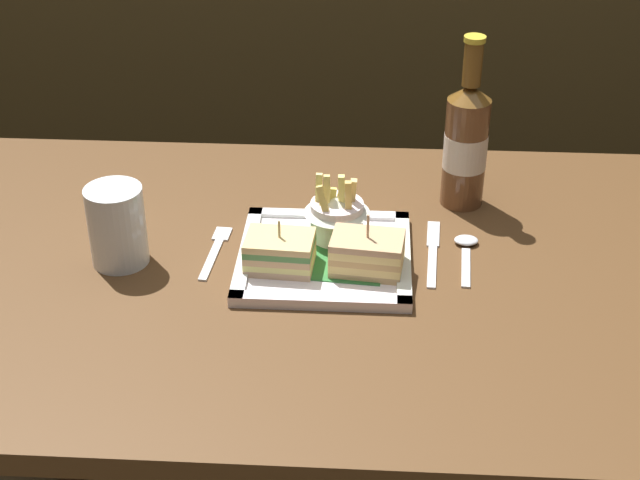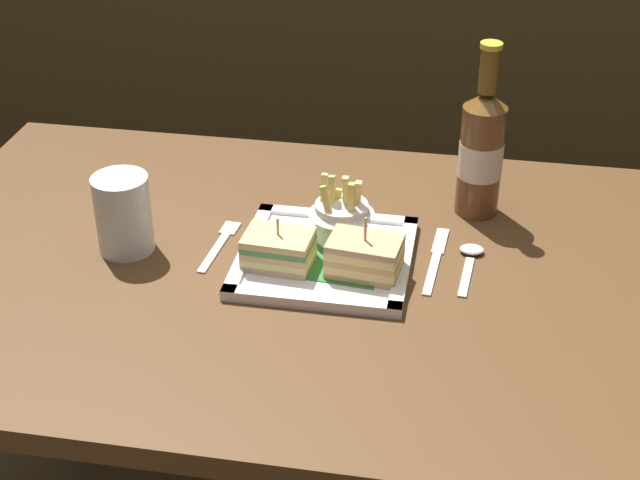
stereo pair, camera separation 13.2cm
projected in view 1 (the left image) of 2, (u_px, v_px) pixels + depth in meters
The scene contains 10 objects.
dining_table at pixel (316, 345), 1.41m from camera, with size 1.22×0.78×0.74m.
square_plate at pixel (325, 257), 1.35m from camera, with size 0.24×0.24×0.02m.
sandwich_half_left at pixel (280, 252), 1.31m from camera, with size 0.10×0.07×0.07m.
sandwich_half_right at pixel (367, 253), 1.30m from camera, with size 0.10×0.08×0.09m.
fries_cup at pixel (337, 213), 1.37m from camera, with size 0.10×0.10×0.10m.
beer_bottle at pixel (466, 143), 1.44m from camera, with size 0.07×0.07×0.27m.
water_glass at pixel (118, 231), 1.33m from camera, with size 0.08×0.08×0.12m.
fork at pixel (216, 249), 1.38m from camera, with size 0.03×0.14×0.00m.
knife at pixel (433, 250), 1.37m from camera, with size 0.03×0.18×0.00m.
spoon at pixel (466, 247), 1.37m from camera, with size 0.03×0.13×0.01m.
Camera 1 is at (0.07, -1.12, 1.47)m, focal length 53.50 mm.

